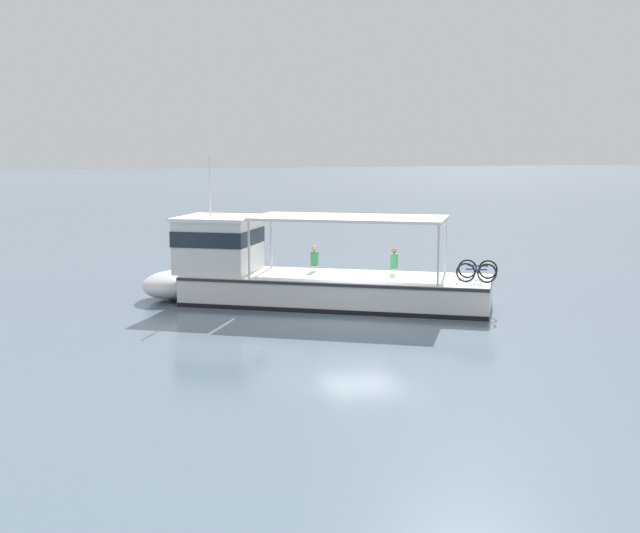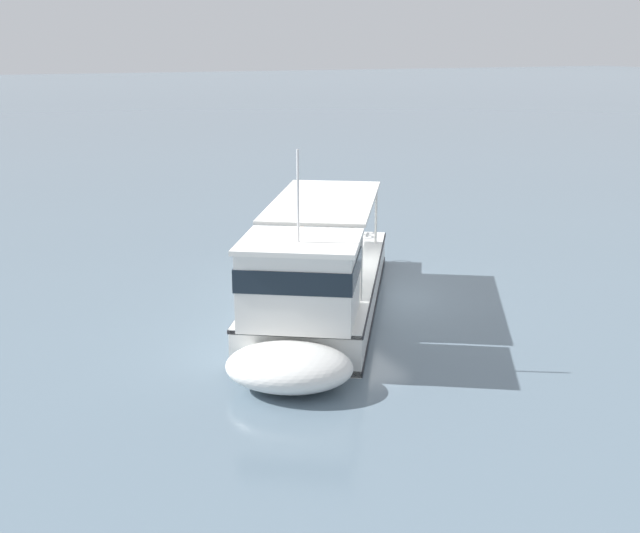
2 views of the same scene
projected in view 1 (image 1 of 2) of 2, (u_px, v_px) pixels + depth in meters
ground_plane at (359, 313)px, 28.44m from camera, size 400.00×400.00×0.00m
ferry_main at (292, 276)px, 29.95m from camera, size 9.41×12.39×5.32m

